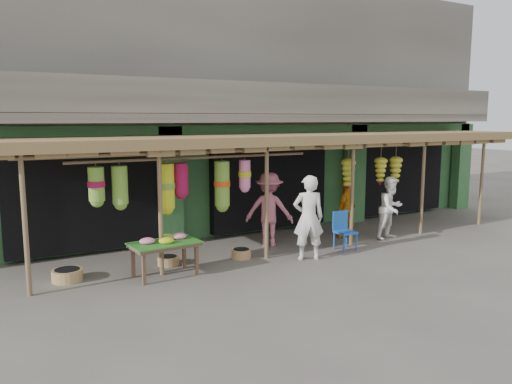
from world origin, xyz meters
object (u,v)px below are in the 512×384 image
flower_table (165,244)px  person_right (391,208)px  person_shopper (269,210)px  person_front (308,218)px  blue_chair (343,228)px  person_vendor (347,209)px

flower_table → person_right: 6.30m
person_shopper → flower_table: bearing=57.6°
person_front → person_shopper: size_ratio=1.04×
flower_table → blue_chair: size_ratio=1.53×
blue_chair → person_front: bearing=-166.0°
flower_table → person_front: (3.24, -0.45, 0.30)m
person_front → person_shopper: bearing=-62.6°
flower_table → person_shopper: size_ratio=0.77×
person_front → person_vendor: size_ratio=1.22×
blue_chair → person_vendor: (0.85, 0.91, 0.27)m
blue_chair → person_front: (-1.26, -0.30, 0.44)m
person_vendor → person_shopper: bearing=-32.0°
blue_chair → person_front: person_front is taller
person_right → person_shopper: (-3.22, 0.93, 0.10)m
person_front → person_vendor: person_front is taller
person_front → person_vendor: (2.11, 1.21, -0.17)m
person_vendor → person_shopper: size_ratio=0.85×
person_right → person_vendor: size_ratio=1.05×
blue_chair → person_right: person_right is taller
flower_table → person_right: (6.30, 0.08, 0.17)m
flower_table → person_front: bearing=-12.9°
person_front → person_right: size_ratio=1.16×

